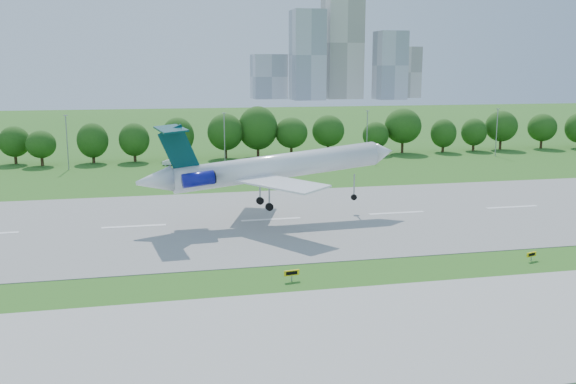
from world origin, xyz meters
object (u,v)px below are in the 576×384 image
(airliner, at_px, (265,167))
(service_vehicle_b, at_px, (287,159))
(service_vehicle_a, at_px, (171,163))
(taxi_sign_left, at_px, (292,273))

(airliner, height_order, service_vehicle_b, airliner)
(airliner, relative_size, service_vehicle_b, 11.33)
(service_vehicle_a, bearing_deg, airliner, -162.40)
(airliner, distance_m, service_vehicle_a, 60.54)
(service_vehicle_b, bearing_deg, service_vehicle_a, 72.12)
(airliner, xyz_separation_m, service_vehicle_a, (-11.55, 58.97, -7.37))
(taxi_sign_left, relative_size, service_vehicle_a, 0.43)
(airliner, relative_size, service_vehicle_a, 10.06)
(service_vehicle_a, relative_size, service_vehicle_b, 1.13)
(service_vehicle_a, distance_m, service_vehicle_b, 27.98)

